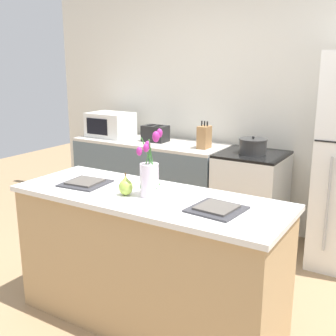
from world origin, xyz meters
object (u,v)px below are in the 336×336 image
(pear_figurine, at_px, (126,186))
(stove_range, at_px, (250,198))
(flower_vase, at_px, (150,175))
(plate_setting_left, at_px, (85,183))
(cooking_pot, at_px, (253,146))
(microwave, at_px, (110,125))
(toaster, at_px, (155,133))
(knife_block, at_px, (204,137))
(plate_setting_right, at_px, (217,209))

(pear_figurine, bearing_deg, stove_range, 82.81)
(flower_vase, bearing_deg, plate_setting_left, -178.47)
(stove_range, relative_size, pear_figurine, 6.05)
(pear_figurine, relative_size, cooking_pot, 0.56)
(microwave, bearing_deg, toaster, 1.95)
(toaster, distance_m, knife_block, 0.61)
(pear_figurine, distance_m, cooking_pot, 1.67)
(plate_setting_right, bearing_deg, cooking_pot, 103.60)
(plate_setting_left, relative_size, cooking_pot, 1.18)
(pear_figurine, bearing_deg, cooking_pot, 82.51)
(plate_setting_left, relative_size, microwave, 0.64)
(plate_setting_left, bearing_deg, microwave, 124.05)
(knife_block, bearing_deg, toaster, 174.90)
(stove_range, distance_m, knife_block, 0.74)
(plate_setting_left, relative_size, plate_setting_right, 1.00)
(plate_setting_left, relative_size, toaster, 1.10)
(flower_vase, distance_m, plate_setting_right, 0.48)
(plate_setting_left, bearing_deg, cooking_pot, 69.50)
(cooking_pot, xyz_separation_m, microwave, (-1.70, 0.02, 0.06))
(stove_range, height_order, cooking_pot, cooking_pot)
(cooking_pot, bearing_deg, microwave, 179.30)
(pear_figurine, relative_size, toaster, 0.52)
(stove_range, distance_m, plate_setting_left, 1.80)
(pear_figurine, relative_size, knife_block, 0.54)
(pear_figurine, height_order, cooking_pot, cooking_pot)
(stove_range, relative_size, plate_setting_left, 2.87)
(cooking_pot, distance_m, knife_block, 0.50)
(plate_setting_right, relative_size, knife_block, 1.14)
(stove_range, bearing_deg, plate_setting_left, -110.07)
(pear_figurine, distance_m, knife_block, 1.66)
(plate_setting_left, height_order, plate_setting_right, same)
(flower_vase, bearing_deg, cooking_pot, 87.23)
(toaster, relative_size, microwave, 0.58)
(flower_vase, xyz_separation_m, microwave, (-1.62, 1.61, -0.02))
(plate_setting_right, bearing_deg, stove_range, 103.63)
(stove_range, xyz_separation_m, plate_setting_right, (0.39, -1.63, 0.47))
(pear_figurine, xyz_separation_m, plate_setting_right, (0.61, 0.05, -0.05))
(cooking_pot, distance_m, microwave, 1.70)
(plate_setting_left, xyz_separation_m, knife_block, (0.10, 1.59, 0.08))
(pear_figurine, xyz_separation_m, microwave, (-1.48, 1.67, 0.06))
(cooking_pot, bearing_deg, knife_block, -178.46)
(plate_setting_right, relative_size, cooking_pot, 1.18)
(flower_vase, distance_m, plate_setting_left, 0.54)
(pear_figurine, relative_size, microwave, 0.30)
(plate_setting_right, relative_size, toaster, 1.10)
(flower_vase, xyz_separation_m, plate_setting_left, (-0.52, -0.01, -0.13))
(stove_range, distance_m, plate_setting_right, 1.74)
(cooking_pot, bearing_deg, plate_setting_right, -76.40)
(toaster, distance_m, cooking_pot, 1.11)
(stove_range, height_order, knife_block, knife_block)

